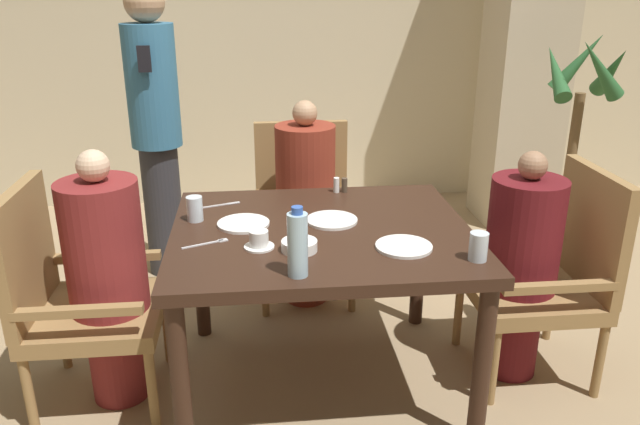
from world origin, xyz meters
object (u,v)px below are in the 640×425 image
chair_far_side (304,207)px  water_bottle (298,244)px  plate_dessert_center (332,220)px  teacup_with_saucer (259,240)px  chair_left_side (72,294)px  bowl_small (299,246)px  standing_host (156,126)px  diner_in_far_chair (306,202)px  chair_right_side (552,271)px  potted_palm (565,203)px  diner_in_left_chair (108,277)px  glass_tall_near (478,247)px  diner_in_right_chair (521,264)px  glass_tall_mid (195,209)px  plate_main_right (243,224)px  plate_main_left (404,246)px

chair_far_side → water_bottle: size_ratio=3.79×
plate_dessert_center → teacup_with_saucer: 0.40m
chair_left_side → bowl_small: bearing=-13.2°
chair_far_side → standing_host: 0.98m
diner_in_far_chair → chair_right_side: diner_in_far_chair is taller
teacup_with_saucer → bowl_small: bearing=-16.0°
diner_in_far_chair → potted_palm: bearing=9.7°
diner_in_far_chair → standing_host: (-0.83, 0.46, 0.34)m
diner_in_left_chair → water_bottle: diner_in_left_chair is taller
plate_dessert_center → glass_tall_near: (0.49, -0.44, 0.05)m
teacup_with_saucer → water_bottle: water_bottle is taller
chair_right_side → teacup_with_saucer: bearing=-172.3°
diner_in_right_chair → glass_tall_mid: bearing=174.1°
chair_right_side → diner_in_left_chair: bearing=180.0°
diner_in_left_chair → teacup_with_saucer: diner_in_left_chair is taller
chair_far_side → potted_palm: size_ratio=0.66×
chair_left_side → diner_in_left_chair: bearing=0.0°
bowl_small → water_bottle: (-0.02, -0.21, 0.10)m
standing_host → glass_tall_near: 2.13m
chair_left_side → chair_right_side: same height
diner_in_left_chair → diner_in_right_chair: bearing=0.0°
glass_tall_near → plate_main_right: bearing=152.8°
plate_dessert_center → teacup_with_saucer: (-0.31, -0.25, 0.02)m
plate_main_left → glass_tall_mid: bearing=155.2°
standing_host → glass_tall_near: size_ratio=16.08×
diner_in_left_chair → plate_dessert_center: (0.94, 0.07, 0.19)m
diner_in_right_chair → plate_main_right: size_ratio=4.81×
diner_in_far_chair → diner_in_right_chair: bearing=-42.0°
chair_far_side → diner_in_right_chair: 1.30m
potted_palm → water_bottle: bearing=-139.6°
chair_far_side → bowl_small: size_ratio=6.99×
plate_main_left → teacup_with_saucer: size_ratio=1.87×
diner_in_right_chair → plate_dessert_center: (-0.83, 0.07, 0.22)m
chair_left_side → plate_dessert_center: bearing=3.8°
plate_main_left → plate_main_right: bearing=153.5°
diner_in_left_chair → glass_tall_mid: size_ratio=10.40×
standing_host → glass_tall_near: standing_host is taller
plate_main_left → bowl_small: (-0.40, 0.02, 0.01)m
plate_dessert_center → teacup_with_saucer: size_ratio=1.87×
plate_dessert_center → glass_tall_mid: 0.59m
teacup_with_saucer → bowl_small: teacup_with_saucer is taller
diner_in_far_chair → water_bottle: diner_in_far_chair is taller
plate_main_right → water_bottle: 0.55m
teacup_with_saucer → diner_in_left_chair: bearing=164.4°
diner_in_far_chair → plate_dessert_center: bearing=-85.8°
plate_main_left → water_bottle: (-0.42, -0.19, 0.11)m
diner_in_far_chair → plate_main_left: (0.29, -1.03, 0.17)m
bowl_small → glass_tall_near: 0.66m
glass_tall_mid → glass_tall_near: bearing=-25.8°
chair_left_side → potted_palm: (2.68, 1.08, -0.09)m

